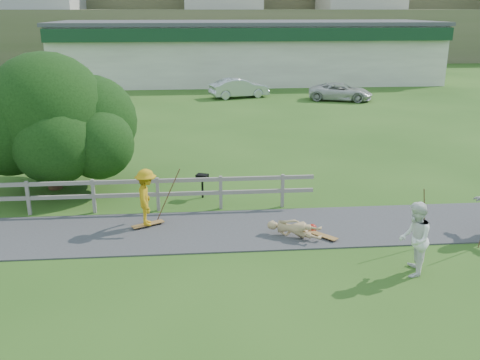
{
  "coord_description": "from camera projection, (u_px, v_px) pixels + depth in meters",
  "views": [
    {
      "loc": [
        -0.81,
        -12.84,
        6.19
      ],
      "look_at": [
        0.5,
        2.0,
        1.38
      ],
      "focal_mm": 40.0,
      "sensor_mm": 36.0,
      "label": 1
    }
  ],
  "objects": [
    {
      "name": "ground",
      "position": [
        228.0,
        253.0,
        14.14
      ],
      "size": [
        260.0,
        260.0,
        0.0
      ],
      "primitive_type": "plane",
      "color": "#274E16",
      "rests_on": "ground"
    },
    {
      "name": "path",
      "position": [
        224.0,
        230.0,
        15.56
      ],
      "size": [
        34.0,
        3.0,
        0.04
      ],
      "primitive_type": "cube",
      "color": "#353537",
      "rests_on": "ground"
    },
    {
      "name": "fence",
      "position": [
        73.0,
        192.0,
        16.66
      ],
      "size": [
        15.05,
        0.1,
        1.1
      ],
      "color": "slate",
      "rests_on": "ground"
    },
    {
      "name": "strip_mall",
      "position": [
        247.0,
        51.0,
        46.81
      ],
      "size": [
        32.5,
        10.75,
        5.1
      ],
      "color": "#BDB5A6",
      "rests_on": "ground"
    },
    {
      "name": "skater_rider",
      "position": [
        147.0,
        201.0,
        15.55
      ],
      "size": [
        0.71,
        1.14,
        1.69
      ],
      "primitive_type": "imported",
      "rotation": [
        0.0,
        0.0,
        1.65
      ],
      "color": "#BB8B11",
      "rests_on": "ground"
    },
    {
      "name": "skater_fallen",
      "position": [
        294.0,
        229.0,
        14.97
      ],
      "size": [
        1.1,
        1.53,
        0.56
      ],
      "primitive_type": "imported",
      "rotation": [
        0.0,
        0.0,
        1.04
      ],
      "color": "tan",
      "rests_on": "ground"
    },
    {
      "name": "spectator_a",
      "position": [
        415.0,
        239.0,
        12.77
      ],
      "size": [
        0.98,
        1.09,
        1.84
      ],
      "primitive_type": "imported",
      "rotation": [
        0.0,
        0.0,
        4.32
      ],
      "color": "white",
      "rests_on": "ground"
    },
    {
      "name": "car_silver",
      "position": [
        239.0,
        88.0,
        38.43
      ],
      "size": [
        4.45,
        2.54,
        1.39
      ],
      "primitive_type": "imported",
      "rotation": [
        0.0,
        0.0,
        1.84
      ],
      "color": "silver",
      "rests_on": "ground"
    },
    {
      "name": "car_white",
      "position": [
        341.0,
        92.0,
        37.28
      ],
      "size": [
        4.79,
        3.33,
        1.21
      ],
      "primitive_type": "imported",
      "rotation": [
        0.0,
        0.0,
        1.24
      ],
      "color": "beige",
      "rests_on": "ground"
    },
    {
      "name": "tree",
      "position": [
        50.0,
        135.0,
        18.61
      ],
      "size": [
        6.72,
        6.72,
        3.94
      ],
      "primitive_type": null,
      "color": "black",
      "rests_on": "ground"
    },
    {
      "name": "bbq",
      "position": [
        202.0,
        186.0,
        18.16
      ],
      "size": [
        0.46,
        0.41,
        0.83
      ],
      "primitive_type": null,
      "rotation": [
        0.0,
        0.0,
        -0.39
      ],
      "color": "black",
      "rests_on": "ground"
    },
    {
      "name": "longboard_rider",
      "position": [
        148.0,
        226.0,
        15.79
      ],
      "size": [
        0.97,
        0.67,
        0.11
      ],
      "primitive_type": null,
      "rotation": [
        0.0,
        0.0,
        0.49
      ],
      "color": "olive",
      "rests_on": "ground"
    },
    {
      "name": "longboard_fallen",
      "position": [
        323.0,
        237.0,
        15.02
      ],
      "size": [
        0.78,
        0.82,
        0.1
      ],
      "primitive_type": null,
      "rotation": [
        0.0,
        0.0,
        -0.83
      ],
      "color": "olive",
      "rests_on": "ground"
    },
    {
      "name": "helmet",
      "position": [
        312.0,
        228.0,
        15.4
      ],
      "size": [
        0.26,
        0.26,
        0.26
      ],
      "primitive_type": "sphere",
      "color": "#A6160E",
      "rests_on": "ground"
    },
    {
      "name": "pole_rider",
      "position": [
        168.0,
        193.0,
        15.95
      ],
      "size": [
        0.03,
        0.03,
        1.83
      ],
      "primitive_type": "cylinder",
      "color": "#523120",
      "rests_on": "ground"
    },
    {
      "name": "pole_spec_left",
      "position": [
        424.0,
        218.0,
        14.28
      ],
      "size": [
        0.03,
        0.03,
        1.67
      ],
      "primitive_type": "cylinder",
      "color": "#523120",
      "rests_on": "ground"
    }
  ]
}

